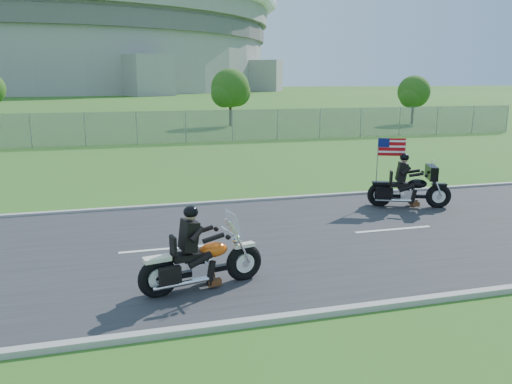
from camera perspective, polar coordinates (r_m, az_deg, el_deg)
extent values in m
plane|color=#29581B|center=(12.38, -0.90, -5.91)|extent=(420.00, 420.00, 0.00)
cube|color=#28282B|center=(12.37, -0.90, -5.82)|extent=(120.00, 8.00, 0.04)
cube|color=#9E9B93|center=(16.16, -4.40, -1.23)|extent=(120.00, 0.18, 0.12)
cube|color=#9E9B93|center=(8.78, 5.75, -13.84)|extent=(120.00, 0.18, 0.12)
cube|color=gray|center=(31.58, -18.97, 6.80)|extent=(60.00, 0.03, 2.00)
cylinder|color=#A3A099|center=(182.27, -21.03, 14.01)|extent=(130.00, 130.00, 20.00)
cylinder|color=#605E5B|center=(182.64, -21.21, 16.20)|extent=(132.00, 132.00, 4.00)
cylinder|color=#A3A099|center=(183.16, -21.37, 18.06)|extent=(134.00, 134.00, 6.00)
torus|color=white|center=(183.62, -21.48, 19.30)|extent=(140.40, 140.40, 4.40)
cylinder|color=#382316|center=(42.39, -2.95, 9.23)|extent=(0.22, 0.22, 2.52)
sphere|color=#235115|center=(42.31, -2.98, 11.78)|extent=(3.20, 3.20, 3.20)
sphere|color=#235115|center=(42.92, -2.26, 11.33)|extent=(2.40, 2.40, 2.40)
sphere|color=#235115|center=(41.81, -3.62, 11.14)|extent=(2.24, 2.24, 2.24)
cylinder|color=#382316|center=(46.64, 17.45, 8.82)|extent=(0.22, 0.22, 2.24)
sphere|color=#235115|center=(46.56, 17.60, 10.88)|extent=(2.80, 2.80, 2.80)
sphere|color=#235115|center=(47.23, 17.88, 10.50)|extent=(2.10, 2.10, 2.10)
sphere|color=#235115|center=(46.02, 17.27, 10.39)|extent=(1.96, 1.96, 1.96)
torus|color=black|center=(10.08, -1.39, -8.04)|extent=(0.79, 0.35, 0.77)
torus|color=black|center=(9.50, -11.13, -9.64)|extent=(0.79, 0.35, 0.77)
ellipsoid|color=#F05A11|center=(9.70, -4.90, -6.59)|extent=(0.64, 0.45, 0.29)
cube|color=black|center=(9.53, -7.91, -7.28)|extent=(0.62, 0.42, 0.12)
cube|color=black|center=(9.42, -7.68, -4.93)|extent=(0.33, 0.46, 0.57)
sphere|color=black|center=(9.31, -7.47, -2.28)|extent=(0.33, 0.33, 0.28)
cube|color=silver|center=(9.70, -2.69, -3.46)|extent=(0.14, 0.47, 0.41)
torus|color=black|center=(16.52, 20.12, -0.45)|extent=(0.79, 0.46, 0.78)
torus|color=black|center=(16.18, 13.95, -0.30)|extent=(0.79, 0.46, 0.78)
ellipsoid|color=black|center=(16.29, 17.96, 0.90)|extent=(0.67, 0.53, 0.29)
cube|color=black|center=(16.20, 16.05, 0.81)|extent=(0.65, 0.51, 0.13)
cube|color=black|center=(16.13, 16.32, 2.23)|extent=(0.39, 0.48, 0.58)
sphere|color=black|center=(16.07, 16.61, 3.81)|extent=(0.37, 0.37, 0.28)
cube|color=black|center=(16.31, 19.42, 2.13)|extent=(0.52, 0.87, 0.42)
cube|color=#B70C11|center=(16.17, 15.26, 4.97)|extent=(0.79, 0.33, 0.55)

